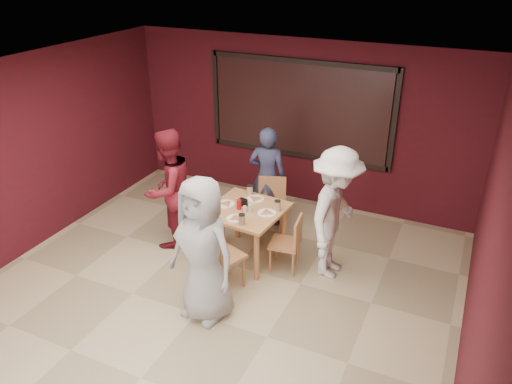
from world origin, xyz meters
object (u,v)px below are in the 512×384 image
at_px(chair_left, 204,217).
at_px(chair_right, 290,241).
at_px(diner_back, 267,177).
at_px(diner_right, 335,214).
at_px(chair_back, 272,202).
at_px(dining_table, 246,215).
at_px(diner_left, 169,189).
at_px(diner_front, 203,250).
at_px(chair_front, 218,254).

xyz_separation_m(chair_left, chair_right, (1.39, -0.08, -0.00)).
xyz_separation_m(diner_back, diner_right, (1.37, -0.90, 0.10)).
distance_m(chair_back, chair_left, 1.09).
bearing_deg(dining_table, diner_left, -174.85).
height_order(chair_back, diner_right, diner_right).
bearing_deg(diner_front, diner_back, 105.95).
height_order(dining_table, diner_back, diner_back).
bearing_deg(chair_left, diner_front, -59.67).
distance_m(chair_front, chair_back, 1.69).
relative_size(chair_back, diner_right, 0.48).
height_order(chair_left, diner_left, diner_left).
relative_size(dining_table, diner_front, 0.60).
bearing_deg(chair_right, diner_back, 126.94).
bearing_deg(chair_front, chair_back, 89.32).
relative_size(chair_back, diner_front, 0.48).
xyz_separation_m(chair_front, chair_left, (-0.72, 0.89, -0.07)).
height_order(diner_left, diner_right, diner_right).
height_order(chair_right, diner_right, diner_right).
height_order(dining_table, diner_front, diner_front).
relative_size(dining_table, chair_front, 1.15).
bearing_deg(diner_right, diner_back, 58.72).
bearing_deg(diner_back, chair_right, 116.57).
xyz_separation_m(chair_back, diner_right, (1.21, -0.70, 0.42)).
bearing_deg(chair_back, diner_front, -88.31).
relative_size(diner_back, diner_right, 0.89).
distance_m(chair_left, diner_right, 2.01).
bearing_deg(chair_front, diner_front, -80.33).
bearing_deg(chair_left, diner_left, -161.60).
height_order(chair_left, diner_back, diner_back).
bearing_deg(chair_left, diner_back, 59.88).
distance_m(chair_front, diner_back, 1.91).
height_order(diner_back, diner_right, diner_right).
bearing_deg(dining_table, chair_front, -89.47).
bearing_deg(chair_back, chair_front, -90.68).
height_order(chair_left, diner_right, diner_right).
bearing_deg(chair_right, diner_right, 17.98).
xyz_separation_m(chair_right, diner_back, (-0.81, 1.08, 0.35)).
relative_size(dining_table, diner_back, 0.67).
xyz_separation_m(diner_front, diner_back, (-0.23, 2.38, -0.10)).
bearing_deg(chair_right, chair_left, 176.58).
bearing_deg(dining_table, diner_front, -86.05).
distance_m(dining_table, diner_right, 1.26).
bearing_deg(chair_left, chair_right, -3.42).
xyz_separation_m(chair_back, chair_right, (0.65, -0.88, -0.04)).
distance_m(chair_right, diner_front, 1.49).
relative_size(chair_front, chair_left, 1.15).
distance_m(diner_back, diner_left, 1.57).
bearing_deg(chair_right, chair_back, 126.43).
xyz_separation_m(chair_left, diner_right, (1.95, 0.10, 0.45)).
bearing_deg(chair_left, diner_right, 2.86).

